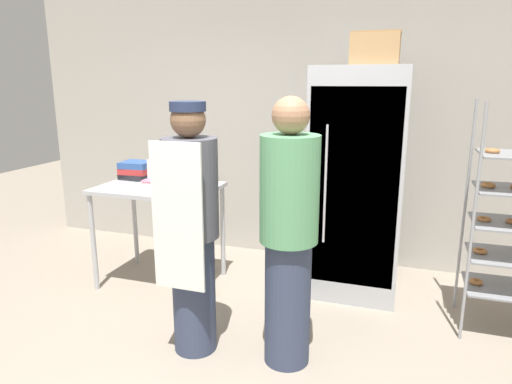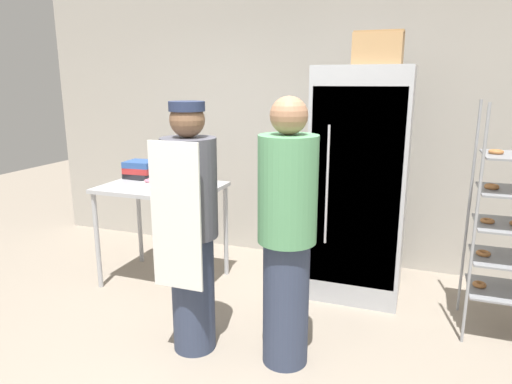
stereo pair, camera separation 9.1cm
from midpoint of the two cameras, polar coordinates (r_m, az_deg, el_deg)
The scene contains 10 objects.
ground_plane at distance 3.12m, azimuth -2.91°, elevation -22.76°, with size 14.00×14.00×0.00m, color gray.
back_wall at distance 4.79m, azimuth 8.07°, elevation 8.74°, with size 6.40×0.12×2.91m, color #ADA89E.
refrigerator at distance 4.03m, azimuth 13.43°, elevation 0.88°, with size 0.78×0.69×1.98m.
prep_counter at distance 4.26m, azimuth -11.11°, elevation -0.64°, with size 1.06×0.74×0.93m.
donut_box at distance 4.17m, azimuth -11.45°, elevation 1.27°, with size 0.28×0.19×0.23m.
blender_pitcher at distance 4.18m, azimuth -6.21°, elevation 2.38°, with size 0.14×0.14×0.25m.
binder_stack at distance 4.59m, azimuth -13.64°, elevation 2.75°, with size 0.29×0.27×0.17m.
cardboard_storage_box at distance 3.85m, azimuth 15.73°, elevation 16.86°, with size 0.38×0.31×0.26m.
person_baker at distance 3.09m, azimuth -7.34°, elevation -4.37°, with size 0.37×0.38×1.73m.
person_customer at distance 2.93m, azimuth 4.77°, elevation -5.31°, with size 0.38×0.38×1.77m.
Camera 2 is at (1.04, -2.29, 1.85)m, focal length 32.00 mm.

